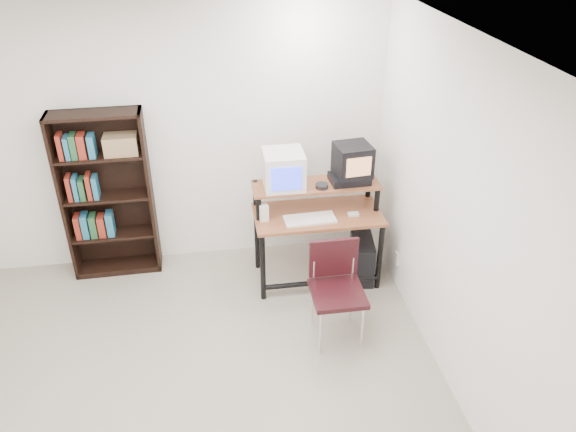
{
  "coord_description": "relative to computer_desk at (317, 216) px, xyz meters",
  "views": [
    {
      "loc": [
        0.28,
        -3.07,
        3.36
      ],
      "look_at": [
        0.93,
        1.1,
        0.89
      ],
      "focal_mm": 35.0,
      "sensor_mm": 36.0,
      "label": 1
    }
  ],
  "objects": [
    {
      "name": "mousepad",
      "position": [
        0.31,
        -0.12,
        0.04
      ],
      "size": [
        0.25,
        0.21,
        0.01
      ],
      "primitive_type": "cube",
      "rotation": [
        0.0,
        0.0,
        0.16
      ],
      "color": "black",
      "rests_on": "computer_desk"
    },
    {
      "name": "ceiling",
      "position": [
        -1.25,
        -1.4,
        1.91
      ],
      "size": [
        4.0,
        4.0,
        0.01
      ],
      "primitive_type": "cube",
      "color": "white",
      "rests_on": "back_wall"
    },
    {
      "name": "pc_tower",
      "position": [
        0.45,
        -0.07,
        -0.48
      ],
      "size": [
        0.27,
        0.47,
        0.42
      ],
      "primitive_type": "cube",
      "rotation": [
        0.0,
        0.0,
        -0.15
      ],
      "color": "black",
      "rests_on": "floor"
    },
    {
      "name": "desk_speaker",
      "position": [
        -0.51,
        -0.07,
        0.12
      ],
      "size": [
        0.09,
        0.09,
        0.17
      ],
      "primitive_type": "cube",
      "rotation": [
        0.0,
        0.0,
        0.14
      ],
      "color": "white",
      "rests_on": "computer_desk"
    },
    {
      "name": "bookshelf",
      "position": [
        -1.95,
        0.46,
        0.17
      ],
      "size": [
        0.84,
        0.29,
        1.67
      ],
      "rotation": [
        0.0,
        0.0,
        0.02
      ],
      "color": "black",
      "rests_on": "floor"
    },
    {
      "name": "vcr",
      "position": [
        0.32,
        0.09,
        0.32
      ],
      "size": [
        0.37,
        0.27,
        0.08
      ],
      "primitive_type": "cube",
      "rotation": [
        0.0,
        0.0,
        0.04
      ],
      "color": "black",
      "rests_on": "computer_desk"
    },
    {
      "name": "crt_monitor",
      "position": [
        -0.3,
        0.11,
        0.46
      ],
      "size": [
        0.37,
        0.38,
        0.35
      ],
      "rotation": [
        0.0,
        0.0,
        -0.0
      ],
      "color": "white",
      "rests_on": "computer_desk"
    },
    {
      "name": "wall_outlet",
      "position": [
        0.74,
        -0.25,
        -0.39
      ],
      "size": [
        0.02,
        0.08,
        0.12
      ],
      "primitive_type": "cube",
      "color": "beige",
      "rests_on": "right_wall"
    },
    {
      "name": "floor",
      "position": [
        -1.25,
        -1.4,
        -0.69
      ],
      "size": [
        4.0,
        4.0,
        0.01
      ],
      "primitive_type": "cube",
      "color": "#A99E8C",
      "rests_on": "ground"
    },
    {
      "name": "school_chair",
      "position": [
        -0.0,
        -0.82,
        -0.15
      ],
      "size": [
        0.44,
        0.44,
        0.87
      ],
      "rotation": [
        0.0,
        0.0,
        -0.0
      ],
      "color": "black",
      "rests_on": "floor"
    },
    {
      "name": "back_wall",
      "position": [
        -1.25,
        0.6,
        0.61
      ],
      "size": [
        4.0,
        0.01,
        2.6
      ],
      "primitive_type": "cube",
      "color": "white",
      "rests_on": "floor"
    },
    {
      "name": "computer_desk",
      "position": [
        0.0,
        0.0,
        0.0
      ],
      "size": [
        1.19,
        0.6,
        0.98
      ],
      "rotation": [
        0.0,
        0.0,
        -0.0
      ],
      "color": "#9C5633",
      "rests_on": "floor"
    },
    {
      "name": "keyboard",
      "position": [
        -0.1,
        -0.14,
        0.05
      ],
      "size": [
        0.48,
        0.23,
        0.03
      ],
      "primitive_type": "cube",
      "rotation": [
        0.0,
        0.0,
        0.05
      ],
      "color": "white",
      "rests_on": "computer_desk"
    },
    {
      "name": "cd_spindle",
      "position": [
        0.04,
        0.01,
        0.31
      ],
      "size": [
        0.14,
        0.14,
        0.05
      ],
      "primitive_type": "cylinder",
      "rotation": [
        0.0,
        0.0,
        0.21
      ],
      "color": "#26262B",
      "rests_on": "computer_desk"
    },
    {
      "name": "crt_tv",
      "position": [
        0.34,
        0.1,
        0.51
      ],
      "size": [
        0.35,
        0.35,
        0.3
      ],
      "rotation": [
        0.0,
        0.0,
        0.11
      ],
      "color": "black",
      "rests_on": "vcr"
    },
    {
      "name": "right_wall",
      "position": [
        0.75,
        -1.4,
        0.61
      ],
      "size": [
        0.01,
        4.0,
        2.6
      ],
      "primitive_type": "cube",
      "color": "white",
      "rests_on": "floor"
    },
    {
      "name": "mouse",
      "position": [
        0.32,
        -0.11,
        0.05
      ],
      "size": [
        0.1,
        0.06,
        0.03
      ],
      "primitive_type": "cube",
      "rotation": [
        0.0,
        0.0,
        -0.04
      ],
      "color": "white",
      "rests_on": "mousepad"
    }
  ]
}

